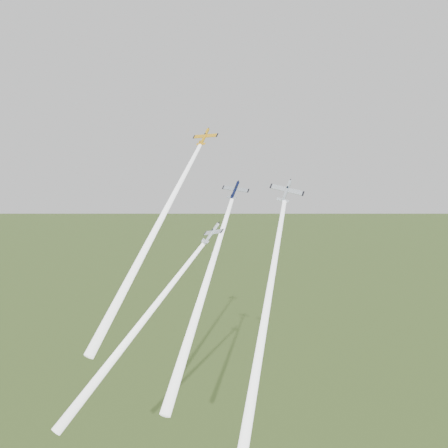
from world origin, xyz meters
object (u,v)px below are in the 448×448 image
at_px(plane_silver_low, 212,233).
at_px(plane_silver_right, 286,191).
at_px(plane_navy, 235,190).
at_px(plane_yellow, 204,137).

bearing_deg(plane_silver_low, plane_silver_right, 47.15).
bearing_deg(plane_navy, plane_yellow, 139.65).
height_order(plane_navy, plane_silver_right, plane_silver_right).
distance_m(plane_navy, plane_silver_right, 15.87).
xyz_separation_m(plane_silver_right, plane_silver_low, (-15.74, -8.56, -10.51)).
distance_m(plane_yellow, plane_silver_low, 32.67).
height_order(plane_navy, plane_silver_low, plane_navy).
bearing_deg(plane_silver_right, plane_yellow, 144.52).
bearing_deg(plane_yellow, plane_navy, -30.92).
bearing_deg(plane_silver_low, plane_navy, 109.12).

